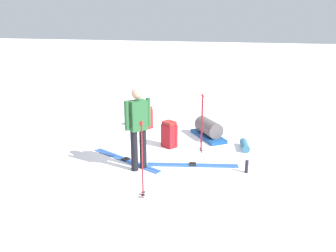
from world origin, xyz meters
TOP-DOWN VIEW (x-y plane):
  - ground_plane at (0.00, 0.00)m, footprint 80.00×80.00m
  - skier_standing at (-0.86, 0.38)m, footprint 0.45×0.41m
  - ski_pair_near at (-0.52, 0.82)m, footprint 0.96×1.84m
  - ski_pair_far at (-0.40, -0.65)m, footprint 0.59×1.90m
  - backpack_large_dark at (0.53, 0.12)m, footprint 0.38×0.41m
  - backpack_bright at (1.78, 1.15)m, footprint 0.36×0.41m
  - ski_poles_planted_near at (0.40, -0.68)m, footprint 0.20×0.11m
  - ski_poles_planted_far at (-1.91, -0.08)m, footprint 0.17×0.10m
  - gear_sled at (1.42, -0.69)m, footprint 1.20×1.07m
  - sleeping_mat_rolled at (0.88, -1.65)m, footprint 0.57×0.28m
  - thermos_bottle at (-0.43, -1.76)m, footprint 0.07×0.07m

SIDE VIEW (x-z plane):
  - ground_plane at x=0.00m, z-range 0.00..0.00m
  - ski_pair_near at x=-0.52m, z-range -0.01..0.04m
  - ski_pair_far at x=-0.40m, z-range -0.01..0.04m
  - sleeping_mat_rolled at x=0.88m, z-range 0.00..0.18m
  - thermos_bottle at x=-0.43m, z-range 0.00..0.26m
  - gear_sled at x=1.42m, z-range -0.02..0.47m
  - backpack_bright at x=1.78m, z-range -0.01..0.63m
  - backpack_large_dark at x=0.53m, z-range -0.01..0.63m
  - ski_poles_planted_far at x=-1.91m, z-range 0.07..1.43m
  - ski_poles_planted_near at x=0.40m, z-range 0.07..1.44m
  - skier_standing at x=-0.86m, z-range 0.10..1.80m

